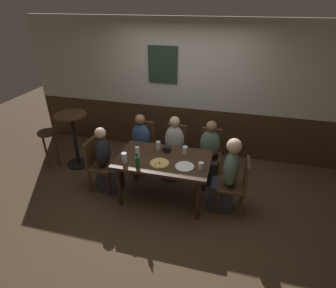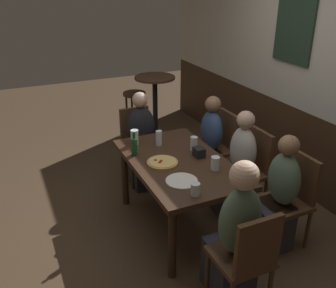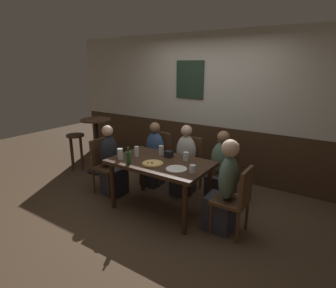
# 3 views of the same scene
# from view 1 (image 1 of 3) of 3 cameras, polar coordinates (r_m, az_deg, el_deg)

# --- Properties ---
(ground_plane) EXTENTS (12.00, 12.00, 0.00)m
(ground_plane) POSITION_cam_1_polar(r_m,az_deg,el_deg) (4.49, -0.91, -11.13)
(ground_plane) COLOR #4C3826
(wall_back) EXTENTS (6.40, 0.13, 2.60)m
(wall_back) POSITION_cam_1_polar(r_m,az_deg,el_deg) (5.30, 3.77, 11.36)
(wall_back) COLOR #3D2819
(wall_back) RESTS_ON ground_plane
(dining_table) EXTENTS (1.41, 0.85, 0.74)m
(dining_table) POSITION_cam_1_polar(r_m,az_deg,el_deg) (4.10, -0.98, -4.17)
(dining_table) COLOR #382316
(dining_table) RESTS_ON ground_plane
(chair_head_west) EXTENTS (0.40, 0.40, 0.88)m
(chair_head_west) POSITION_cam_1_polar(r_m,az_deg,el_deg) (4.57, -14.67, -3.71)
(chair_head_west) COLOR #513521
(chair_head_west) RESTS_ON ground_plane
(chair_mid_far) EXTENTS (0.40, 0.40, 0.88)m
(chair_mid_far) POSITION_cam_1_polar(r_m,az_deg,el_deg) (4.88, 1.66, -0.47)
(chair_mid_far) COLOR #513521
(chair_mid_far) RESTS_ON ground_plane
(chair_head_east) EXTENTS (0.40, 0.40, 0.88)m
(chair_head_east) POSITION_cam_1_polar(r_m,az_deg,el_deg) (4.09, 14.52, -7.96)
(chair_head_east) COLOR #513521
(chair_head_east) RESTS_ON ground_plane
(chair_right_far) EXTENTS (0.40, 0.40, 0.88)m
(chair_right_far) POSITION_cam_1_polar(r_m,az_deg,el_deg) (4.80, 8.89, -1.37)
(chair_right_far) COLOR #513521
(chair_right_far) RESTS_ON ground_plane
(chair_left_far) EXTENTS (0.40, 0.40, 0.88)m
(chair_left_far) POSITION_cam_1_polar(r_m,az_deg,el_deg) (5.04, -5.23, 0.39)
(chair_left_far) COLOR #513521
(chair_left_far) RESTS_ON ground_plane
(person_head_west) EXTENTS (0.37, 0.34, 1.13)m
(person_head_west) POSITION_cam_1_polar(r_m,az_deg,el_deg) (4.51, -12.80, -4.29)
(person_head_west) COLOR #2D2D38
(person_head_west) RESTS_ON ground_plane
(person_mid_far) EXTENTS (0.34, 0.37, 1.12)m
(person_mid_far) POSITION_cam_1_polar(r_m,az_deg,el_deg) (4.76, 1.21, -1.67)
(person_mid_far) COLOR #2D2D38
(person_mid_far) RESTS_ON ground_plane
(person_head_east) EXTENTS (0.37, 0.34, 1.20)m
(person_head_east) POSITION_cam_1_polar(r_m,az_deg,el_deg) (4.07, 12.30, -7.50)
(person_head_east) COLOR #2D2D38
(person_head_east) RESTS_ON ground_plane
(person_right_far) EXTENTS (0.34, 0.37, 1.11)m
(person_right_far) POSITION_cam_1_polar(r_m,az_deg,el_deg) (4.68, 8.63, -2.69)
(person_right_far) COLOR #2D2D38
(person_right_far) RESTS_ON ground_plane
(person_left_far) EXTENTS (0.34, 0.37, 1.10)m
(person_left_far) POSITION_cam_1_polar(r_m,az_deg,el_deg) (4.92, -5.84, -0.87)
(person_left_far) COLOR #2D2D38
(person_left_far) RESTS_ON ground_plane
(pizza) EXTENTS (0.29, 0.29, 0.03)m
(pizza) POSITION_cam_1_polar(r_m,az_deg,el_deg) (3.92, -1.81, -4.08)
(pizza) COLOR tan
(pizza) RESTS_ON dining_table
(pint_glass_pale) EXTENTS (0.08, 0.08, 0.10)m
(pint_glass_pale) POSITION_cam_1_polar(r_m,az_deg,el_deg) (3.82, 7.00, -4.71)
(pint_glass_pale) COLOR silver
(pint_glass_pale) RESTS_ON dining_table
(tumbler_water) EXTENTS (0.08, 0.08, 0.12)m
(tumbler_water) POSITION_cam_1_polar(r_m,az_deg,el_deg) (4.16, 3.62, -1.37)
(tumbler_water) COLOR silver
(tumbler_water) RESTS_ON dining_table
(pint_glass_amber) EXTENTS (0.07, 0.07, 0.14)m
(pint_glass_amber) POSITION_cam_1_polar(r_m,az_deg,el_deg) (4.26, -2.09, -0.47)
(pint_glass_amber) COLOR silver
(pint_glass_amber) RESTS_ON dining_table
(pint_glass_stout) EXTENTS (0.08, 0.08, 0.15)m
(pint_glass_stout) POSITION_cam_1_polar(r_m,az_deg,el_deg) (3.98, -9.24, -3.02)
(pint_glass_stout) COLOR silver
(pint_glass_stout) RESTS_ON dining_table
(beer_glass_half) EXTENTS (0.06, 0.06, 0.16)m
(beer_glass_half) POSITION_cam_1_polar(r_m,az_deg,el_deg) (4.11, -6.50, -1.72)
(beer_glass_half) COLOR silver
(beer_glass_half) RESTS_ON dining_table
(beer_bottle_green) EXTENTS (0.06, 0.06, 0.24)m
(beer_bottle_green) POSITION_cam_1_polar(r_m,az_deg,el_deg) (3.82, -6.52, -3.83)
(beer_bottle_green) COLOR #194723
(beer_bottle_green) RESTS_ON dining_table
(plate_white_large) EXTENTS (0.27, 0.27, 0.01)m
(plate_white_large) POSITION_cam_1_polar(r_m,az_deg,el_deg) (3.86, 3.54, -4.78)
(plate_white_large) COLOR white
(plate_white_large) RESTS_ON dining_table
(condiment_caddy) EXTENTS (0.11, 0.09, 0.09)m
(condiment_caddy) POSITION_cam_1_polar(r_m,az_deg,el_deg) (4.21, -0.24, -1.05)
(condiment_caddy) COLOR black
(condiment_caddy) RESTS_ON dining_table
(side_bar_table) EXTENTS (0.56, 0.56, 1.05)m
(side_bar_table) POSITION_cam_1_polar(r_m,az_deg,el_deg) (5.28, -19.29, 1.64)
(side_bar_table) COLOR black
(side_bar_table) RESTS_ON ground_plane
(bar_stool) EXTENTS (0.34, 0.34, 0.72)m
(bar_stool) POSITION_cam_1_polar(r_m,az_deg,el_deg) (5.45, -24.00, 0.95)
(bar_stool) COLOR #422B1C
(bar_stool) RESTS_ON ground_plane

